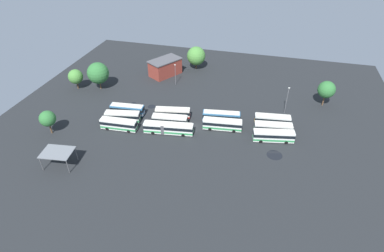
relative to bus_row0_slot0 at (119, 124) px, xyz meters
name	(u,v)px	position (x,y,z in m)	size (l,w,h in m)	color
ground_plane	(196,127)	(21.68, 6.93, -1.84)	(122.98, 122.98, 0.00)	black
bus_row0_slot0	(119,124)	(0.00, 0.00, 0.00)	(11.00, 3.13, 3.47)	silver
bus_row0_slot1	(123,116)	(-0.70, 4.08, 0.00)	(10.77, 4.37, 3.47)	silver
bus_row0_slot2	(127,110)	(-0.92, 8.08, 0.00)	(10.80, 3.41, 3.47)	teal
bus_row1_slot0	(168,128)	(14.68, 1.86, 0.00)	(14.56, 4.42, 3.47)	silver
bus_row1_slot1	(170,120)	(13.89, 5.77, 0.00)	(10.72, 3.77, 3.47)	silver
bus_row1_slot2	(173,113)	(13.48, 9.86, 0.00)	(10.97, 4.39, 3.47)	silver
bus_row2_slot1	(222,124)	(29.47, 7.71, 0.00)	(11.59, 3.74, 3.47)	silver
bus_row2_slot2	(221,117)	(28.46, 11.65, 0.00)	(11.50, 4.01, 3.47)	teal
bus_row3_slot0	(274,136)	(44.31, 5.84, 0.00)	(11.60, 4.59, 3.47)	silver
bus_row3_slot1	(273,128)	(44.00, 9.56, 0.00)	(11.00, 3.98, 3.47)	silver
bus_row3_slot2	(272,120)	(43.61, 13.72, 0.00)	(10.72, 3.71, 3.47)	silver
depot_building	(165,67)	(1.38, 38.45, 1.34)	(12.51, 14.22, 6.31)	maroon
maintenance_shelter	(57,153)	(-7.66, -18.14, 2.22)	(8.18, 6.41, 4.31)	slate
lamp_post_mid_lot	(175,74)	(7.70, 31.46, 2.57)	(0.56, 0.28, 7.99)	slate
lamp_post_near_entrance	(287,100)	(47.15, 21.50, 3.20)	(0.56, 0.28, 9.22)	slate
tree_north_edge	(196,56)	(11.63, 46.99, 3.64)	(7.35, 7.35, 9.16)	brown
tree_south_edge	(48,119)	(-18.30, -6.69, 3.20)	(4.58, 4.58, 7.35)	brown
tree_west_edge	(327,90)	(59.34, 29.75, 4.07)	(5.56, 5.56, 8.70)	brown
tree_east_edge	(76,77)	(-25.62, 19.46, 2.96)	(5.16, 5.16, 7.39)	brown
tree_northwest	(98,73)	(-17.66, 21.55, 4.33)	(7.55, 7.55, 9.94)	brown
puddle_near_shelter	(133,104)	(-1.96, 14.72, -1.83)	(1.97, 1.97, 0.01)	black
puddle_front_lane	(151,107)	(4.57, 14.50, -1.83)	(2.55, 2.55, 0.01)	black
puddle_between_rows	(274,155)	(45.08, -0.31, -1.83)	(4.18, 4.18, 0.01)	black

